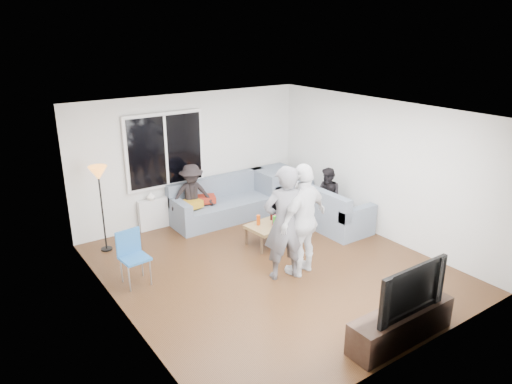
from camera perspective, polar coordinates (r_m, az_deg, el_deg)
floor at (r=8.09m, az=1.87°, el=-9.15°), size 5.00×5.50×0.04m
ceiling at (r=7.21m, az=2.10°, el=9.62°), size 5.00×5.50×0.04m
wall_back at (r=9.81m, az=-7.76°, el=4.16°), size 5.00×0.04×2.60m
wall_front at (r=5.76m, az=18.83°, el=-7.89°), size 5.00×0.04×2.60m
wall_left at (r=6.47m, az=-16.30°, el=-4.56°), size 0.04×5.50×2.60m
wall_right at (r=9.21m, az=14.67°, el=2.70°), size 0.04×5.50×2.60m
window_frame at (r=9.43m, az=-10.85°, el=4.94°), size 1.62×0.06×1.47m
window_glass at (r=9.39m, az=-10.75°, el=4.90°), size 1.50×0.02×1.35m
window_mullion at (r=9.38m, az=-10.72°, el=4.88°), size 0.05×0.03×1.35m
radiator at (r=9.77m, az=-10.30°, el=-2.17°), size 1.30×0.12×0.62m
potted_plant at (r=9.79m, az=-7.60°, el=1.04°), size 0.21×0.18×0.35m
vase at (r=9.46m, az=-12.50°, el=-0.47°), size 0.17×0.17×0.17m
sofa_back_section at (r=9.88m, az=-3.65°, el=-0.91°), size 2.30×0.85×0.85m
sofa_right_section at (r=9.74m, az=8.23°, el=-1.39°), size 2.00×0.85×0.85m
sofa_corner at (r=10.57m, az=2.41°, el=0.48°), size 0.85×0.85×0.85m
cushion_yellow at (r=9.47m, az=-7.78°, el=-1.42°), size 0.42×0.37×0.14m
cushion_red at (r=9.70m, az=-5.98°, el=-0.83°), size 0.44×0.40×0.13m
coffee_table at (r=8.88m, az=2.40°, el=-4.84°), size 1.15×0.71×0.40m
pitcher at (r=8.67m, az=2.51°, el=-3.42°), size 0.17×0.17×0.17m
side_chair at (r=7.64m, az=-14.32°, el=-7.77°), size 0.44×0.44×0.86m
floor_lamp at (r=8.78m, az=-17.94°, el=-2.02°), size 0.32×0.32×1.56m
player_left at (r=7.41m, az=3.40°, el=-3.75°), size 0.78×0.62×1.86m
player_right at (r=7.59m, az=5.70°, el=-3.33°), size 1.16×0.70×1.85m
spectator_right at (r=9.63m, az=8.57°, el=-0.59°), size 0.49×0.61×1.18m
spectator_back at (r=9.49m, az=-7.67°, el=-0.49°), size 0.93×0.67×1.30m
tv_console at (r=6.57m, az=16.97°, el=-14.99°), size 1.60×0.40×0.44m
television at (r=6.28m, az=17.46°, el=-10.78°), size 1.16×0.15×0.67m
bottle_c at (r=8.89m, az=1.92°, el=-2.78°), size 0.07×0.07×0.18m
bottle_d at (r=8.81m, az=3.69°, el=-2.80°), size 0.07×0.07×0.25m
bottle_e at (r=9.03m, az=3.87°, el=-2.32°), size 0.07×0.07×0.22m
bottle_a at (r=8.66m, az=0.28°, el=-3.38°), size 0.07×0.07×0.19m
bottle_b at (r=8.56m, az=2.27°, el=-3.57°), size 0.08×0.08×0.21m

